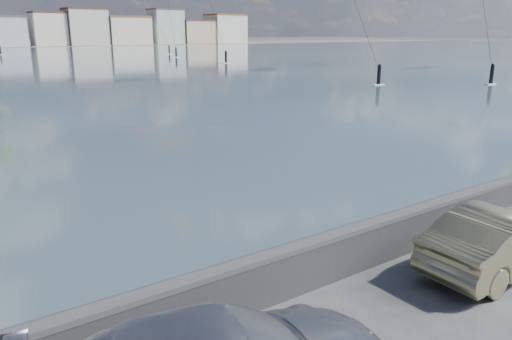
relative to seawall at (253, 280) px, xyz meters
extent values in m
cube|color=#28282B|center=(0.00, 0.00, -0.13)|extent=(400.00, 0.35, 0.90)
cylinder|color=#28282B|center=(0.00, 0.00, 0.32)|extent=(400.00, 0.36, 0.36)
cube|color=#B2B7C6|center=(25.50, 183.30, 4.17)|extent=(15.00, 12.00, 9.50)
cube|color=silver|center=(41.00, 183.30, 4.92)|extent=(11.00, 9.00, 11.00)
cube|color=#562D23|center=(41.00, 183.30, 10.72)|extent=(11.22, 9.18, 0.60)
cube|color=beige|center=(54.00, 183.30, 5.67)|extent=(14.00, 11.00, 12.50)
cube|color=#562D23|center=(54.00, 183.30, 12.22)|extent=(14.28, 11.22, 0.60)
cube|color=silver|center=(69.50, 183.30, 4.42)|extent=(16.00, 12.00, 10.00)
cube|color=brown|center=(69.50, 183.30, 9.72)|extent=(16.32, 12.24, 0.60)
cube|color=#B7C6BC|center=(86.00, 183.30, 5.92)|extent=(12.00, 10.00, 13.00)
cube|color=#4C423D|center=(86.00, 183.30, 12.72)|extent=(12.24, 10.20, 0.60)
cube|color=beige|center=(99.50, 183.30, 3.92)|extent=(14.00, 11.00, 9.00)
cube|color=#562D23|center=(99.50, 183.30, 8.72)|extent=(14.28, 11.22, 0.60)
cube|color=white|center=(114.00, 183.30, 5.17)|extent=(15.00, 12.00, 11.50)
cube|color=brown|center=(114.00, 183.30, 11.22)|extent=(15.30, 12.24, 0.60)
imported|color=tan|center=(5.25, -1.77, 0.11)|extent=(4.18, 1.48, 1.37)
cube|color=white|center=(32.59, 25.60, -0.53)|extent=(1.40, 0.42, 0.08)
cylinder|color=black|center=(32.59, 25.60, 0.37)|extent=(0.36, 0.36, 1.70)
sphere|color=black|center=(32.59, 25.60, 1.27)|extent=(0.28, 0.28, 0.28)
cube|color=white|center=(41.85, 19.72, -0.53)|extent=(1.40, 0.42, 0.08)
cylinder|color=black|center=(41.85, 19.72, 0.37)|extent=(0.36, 0.36, 1.70)
sphere|color=black|center=(41.85, 19.72, 1.27)|extent=(0.28, 0.28, 0.28)
cube|color=white|center=(14.45, 116.84, -0.53)|extent=(1.40, 0.42, 0.08)
cylinder|color=black|center=(14.45, 116.84, 0.37)|extent=(0.36, 0.36, 1.70)
sphere|color=black|center=(14.45, 116.84, 1.27)|extent=(0.28, 0.28, 0.28)
cube|color=white|center=(46.33, 99.06, -0.53)|extent=(1.40, 0.42, 0.08)
cylinder|color=black|center=(46.33, 99.06, 0.37)|extent=(0.36, 0.36, 1.70)
sphere|color=black|center=(46.33, 99.06, 1.27)|extent=(0.28, 0.28, 0.28)
cylinder|color=black|center=(45.11, 105.43, 9.98)|extent=(2.46, 12.77, 18.55)
cube|color=white|center=(40.60, 84.16, -0.53)|extent=(1.40, 0.42, 0.08)
cylinder|color=black|center=(40.60, 84.16, 0.37)|extent=(0.36, 0.36, 1.70)
sphere|color=black|center=(40.60, 84.16, 1.27)|extent=(0.28, 0.28, 0.28)
cylinder|color=black|center=(41.03, 87.46, 9.18)|extent=(0.89, 6.63, 16.93)
cube|color=white|center=(38.64, 62.63, -0.53)|extent=(1.40, 0.42, 0.08)
cylinder|color=black|center=(38.64, 62.63, 0.37)|extent=(0.36, 0.36, 1.70)
sphere|color=black|center=(38.64, 62.63, 1.27)|extent=(0.28, 0.28, 0.28)
camera|label=1|loc=(-4.71, -6.74, 4.36)|focal=35.00mm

